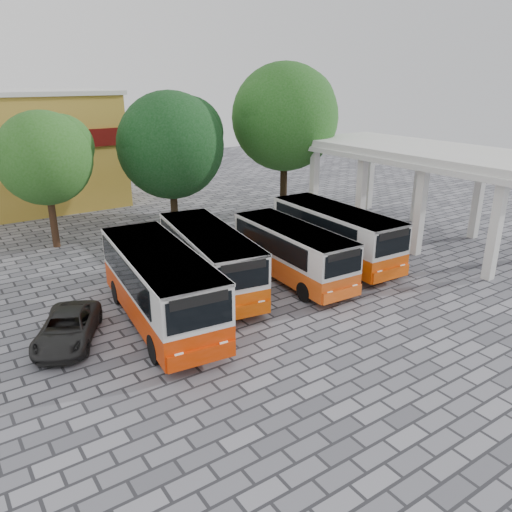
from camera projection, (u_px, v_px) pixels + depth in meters
ground at (332, 299)px, 21.96m from camera, size 90.00×90.00×0.00m
terminal_shelter at (424, 155)px, 28.96m from camera, size 6.80×15.80×5.40m
bus_far_left at (160, 283)px, 19.27m from camera, size 3.41×8.54×3.00m
bus_centre_left at (209, 257)px, 22.35m from camera, size 3.62×8.13×2.82m
bus_centre_right at (292, 250)px, 23.58m from camera, size 2.57×7.37×2.62m
bus_far_right at (335, 232)px, 25.81m from camera, size 2.74×8.02×2.86m
tree_left at (45, 155)px, 27.01m from camera, size 5.35×5.10×7.60m
tree_middle at (172, 142)px, 31.17m from camera, size 7.00×6.67×8.49m
tree_right at (286, 114)px, 34.09m from camera, size 7.64×7.28×10.23m
parked_car at (67, 328)px, 18.24m from camera, size 3.55×4.48×1.13m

